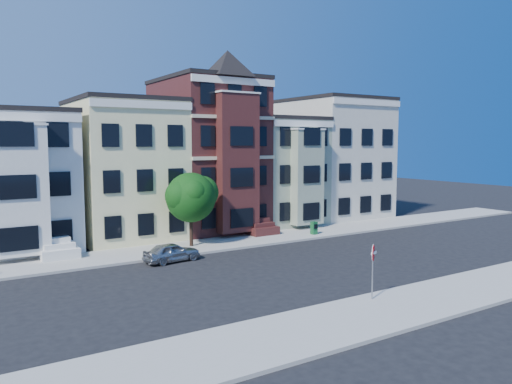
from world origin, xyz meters
TOP-DOWN VIEW (x-y plane):
  - ground at (0.00, 0.00)m, footprint 120.00×120.00m
  - far_sidewalk at (0.00, 8.00)m, footprint 60.00×4.00m
  - near_sidewalk at (0.00, -8.00)m, footprint 60.00×4.00m
  - house_white at (-15.00, 14.50)m, footprint 8.00×9.00m
  - house_yellow at (-7.00, 14.50)m, footprint 7.00×9.00m
  - house_brown at (0.00, 14.50)m, footprint 7.00×9.00m
  - house_green at (6.50, 14.50)m, footprint 6.00×9.00m
  - house_cream at (13.50, 14.50)m, footprint 8.00×9.00m
  - street_tree at (-4.48, 8.14)m, footprint 6.41×6.41m
  - parked_car at (-7.13, 5.20)m, footprint 3.59×1.81m
  - newspaper_box at (5.28, 7.08)m, footprint 0.45×0.41m
  - stop_sign at (-2.53, -6.72)m, footprint 0.78×0.30m

SIDE VIEW (x-z plane):
  - ground at x=0.00m, z-range 0.00..0.00m
  - far_sidewalk at x=0.00m, z-range 0.00..0.15m
  - near_sidewalk at x=0.00m, z-range 0.00..0.15m
  - parked_car at x=-7.13m, z-range 0.00..1.17m
  - newspaper_box at x=5.28m, z-range 0.15..1.12m
  - stop_sign at x=-2.53m, z-range 0.15..2.96m
  - street_tree at x=-4.48m, z-range 0.15..6.31m
  - house_white at x=-15.00m, z-range 0.00..9.00m
  - house_green at x=6.50m, z-range 0.00..9.00m
  - house_yellow at x=-7.00m, z-range 0.00..10.00m
  - house_cream at x=13.50m, z-range 0.00..11.00m
  - house_brown at x=0.00m, z-range 0.00..12.00m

